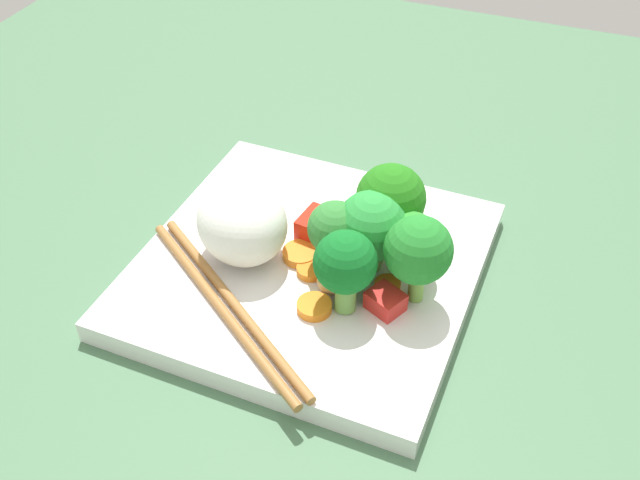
{
  "coord_description": "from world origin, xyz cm",
  "views": [
    {
      "loc": [
        -40.21,
        -16.56,
        42.02
      ],
      "look_at": [
        0.37,
        -0.8,
        3.91
      ],
      "focal_mm": 41.61,
      "sensor_mm": 36.0,
      "label": 1
    }
  ],
  "objects_px": {
    "rice_mound": "(242,223)",
    "broccoli_floret_2": "(410,241)",
    "chopstick_pair": "(227,305)",
    "carrot_slice_5": "(358,223)",
    "square_plate": "(309,268)"
  },
  "relations": [
    {
      "from": "broccoli_floret_2",
      "to": "carrot_slice_5",
      "type": "distance_m",
      "value": 0.07
    },
    {
      "from": "chopstick_pair",
      "to": "carrot_slice_5",
      "type": "bearing_deg",
      "value": 99.41
    },
    {
      "from": "square_plate",
      "to": "rice_mound",
      "type": "xyz_separation_m",
      "value": [
        -0.01,
        0.05,
        0.04
      ]
    },
    {
      "from": "rice_mound",
      "to": "broccoli_floret_2",
      "type": "bearing_deg",
      "value": -78.32
    },
    {
      "from": "rice_mound",
      "to": "carrot_slice_5",
      "type": "height_order",
      "value": "rice_mound"
    },
    {
      "from": "rice_mound",
      "to": "chopstick_pair",
      "type": "xyz_separation_m",
      "value": [
        -0.06,
        -0.01,
        -0.03
      ]
    },
    {
      "from": "carrot_slice_5",
      "to": "rice_mound",
      "type": "bearing_deg",
      "value": 131.18
    },
    {
      "from": "chopstick_pair",
      "to": "rice_mound",
      "type": "bearing_deg",
      "value": 138.43
    },
    {
      "from": "rice_mound",
      "to": "carrot_slice_5",
      "type": "relative_size",
      "value": 3.65
    },
    {
      "from": "broccoli_floret_2",
      "to": "carrot_slice_5",
      "type": "bearing_deg",
      "value": 54.23
    },
    {
      "from": "rice_mound",
      "to": "broccoli_floret_2",
      "type": "relative_size",
      "value": 1.35
    },
    {
      "from": "square_plate",
      "to": "rice_mound",
      "type": "bearing_deg",
      "value": 103.54
    },
    {
      "from": "square_plate",
      "to": "rice_mound",
      "type": "relative_size",
      "value": 3.35
    },
    {
      "from": "rice_mound",
      "to": "broccoli_floret_2",
      "type": "height_order",
      "value": "rice_mound"
    },
    {
      "from": "broccoli_floret_2",
      "to": "chopstick_pair",
      "type": "xyz_separation_m",
      "value": [
        -0.09,
        0.11,
        -0.03
      ]
    }
  ]
}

